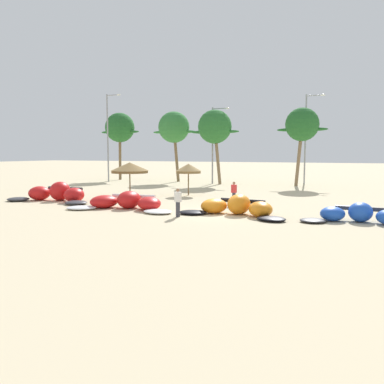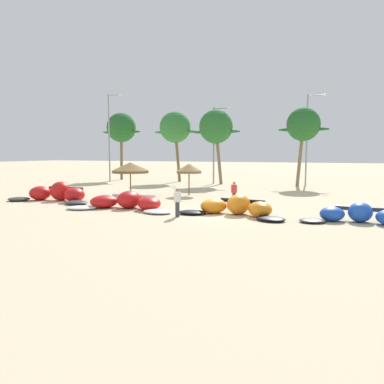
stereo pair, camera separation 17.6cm
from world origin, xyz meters
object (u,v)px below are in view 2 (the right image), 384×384
(kite_left, at_px, (126,202))
(palm_left_of_gap, at_px, (216,127))
(lamppost_west_center, at_px, (215,141))
(palm_leftmost, at_px, (121,128))
(kite_far_left, at_px, (57,194))
(kite_center, at_px, (360,215))
(beach_umbrella_middle, at_px, (189,169))
(lamppost_west, at_px, (110,134))
(person_near_kites, at_px, (234,193))
(palm_left, at_px, (175,128))
(palm_center_left, at_px, (303,125))
(kite_left_of_center, at_px, (236,207))
(beach_umbrella_near_van, at_px, (130,168))
(lamppost_east_center, at_px, (308,135))
(person_by_umbrellas, at_px, (177,202))

(kite_left, relative_size, palm_left_of_gap, 0.88)
(lamppost_west_center, bearing_deg, palm_leftmost, 172.94)
(kite_far_left, relative_size, lamppost_west_center, 0.84)
(kite_center, relative_size, beach_umbrella_middle, 2.27)
(beach_umbrella_middle, distance_m, palm_left_of_gap, 13.27)
(kite_left, distance_m, lamppost_west, 25.55)
(person_near_kites, relative_size, lamppost_west_center, 0.18)
(kite_left, relative_size, kite_center, 1.23)
(lamppost_west, xyz_separation_m, lamppost_west_center, (13.14, 2.12, -0.99))
(palm_leftmost, relative_size, palm_left, 1.02)
(person_near_kites, xyz_separation_m, palm_left_of_gap, (-7.48, 16.95, 5.73))
(kite_far_left, relative_size, lamppost_west, 0.68)
(kite_left, height_order, kite_center, kite_left)
(lamppost_west_center, bearing_deg, palm_left, 165.25)
(kite_center, relative_size, palm_center_left, 0.72)
(lamppost_west_center, bearing_deg, palm_center_left, 1.91)
(palm_left, xyz_separation_m, lamppost_west_center, (5.91, -1.56, -1.76))
(kite_far_left, distance_m, lamppost_west, 20.73)
(kite_far_left, relative_size, kite_left_of_center, 1.10)
(kite_far_left, bearing_deg, beach_umbrella_near_van, 57.18)
(beach_umbrella_near_van, relative_size, palm_leftmost, 0.36)
(kite_far_left, xyz_separation_m, lamppost_west_center, (5.18, 20.47, 4.44))
(person_near_kites, height_order, lamppost_west, lamppost_west)
(kite_left_of_center, bearing_deg, palm_leftmost, 134.78)
(lamppost_west_center, xyz_separation_m, lamppost_east_center, (10.05, 3.40, 0.70))
(beach_umbrella_near_van, xyz_separation_m, lamppost_west_center, (1.91, 15.40, 2.62))
(beach_umbrella_middle, relative_size, palm_left, 0.31)
(person_by_umbrellas, bearing_deg, palm_center_left, 81.50)
(palm_left_of_gap, height_order, lamppost_west_center, lamppost_west_center)
(palm_left_of_gap, bearing_deg, kite_left, -85.54)
(beach_umbrella_middle, xyz_separation_m, palm_left, (-8.20, 14.37, 4.48))
(palm_leftmost, xyz_separation_m, lamppost_west, (0.88, -3.85, -0.94))
(palm_left_of_gap, distance_m, lamppost_east_center, 10.57)
(person_by_umbrellas, distance_m, palm_center_left, 24.85)
(beach_umbrella_near_van, relative_size, lamppost_west_center, 0.36)
(palm_left_of_gap, relative_size, lamppost_east_center, 0.84)
(kite_left_of_center, bearing_deg, lamppost_west_center, 112.98)
(person_near_kites, distance_m, palm_center_left, 18.73)
(kite_center, relative_size, beach_umbrella_near_van, 1.92)
(kite_center, height_order, lamppost_west_center, lamppost_west_center)
(kite_far_left, distance_m, lamppost_east_center, 28.77)
(beach_umbrella_middle, distance_m, lamppost_east_center, 18.29)
(beach_umbrella_near_van, xyz_separation_m, person_near_kites, (9.62, -1.96, -1.56))
(person_by_umbrellas, bearing_deg, beach_umbrella_near_van, 135.14)
(beach_umbrella_near_van, bearing_deg, kite_far_left, -122.82)
(kite_left_of_center, xyz_separation_m, palm_left_of_gap, (-8.95, 21.22, 6.09))
(person_near_kites, relative_size, lamppost_west, 0.15)
(kite_left_of_center, height_order, lamppost_west, lamppost_west)
(kite_far_left, height_order, palm_left, palm_left)
(kite_center, relative_size, person_near_kites, 3.77)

